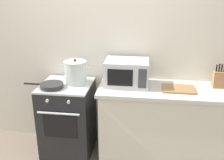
{
  "coord_description": "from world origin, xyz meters",
  "views": [
    {
      "loc": [
        0.57,
        -2.16,
        2.04
      ],
      "look_at": [
        0.2,
        0.6,
        1.0
      ],
      "focal_mm": 41.43,
      "sensor_mm": 36.0,
      "label": 1
    }
  ],
  "objects_px": {
    "cutting_board": "(178,89)",
    "knife_block": "(219,79)",
    "stove": "(68,118)",
    "stock_pot": "(75,72)",
    "frying_pan": "(51,86)",
    "microwave": "(127,73)"
  },
  "relations": [
    {
      "from": "stock_pot",
      "to": "stove",
      "type": "bearing_deg",
      "value": -152.47
    },
    {
      "from": "stock_pot",
      "to": "frying_pan",
      "type": "xyz_separation_m",
      "value": [
        -0.24,
        -0.18,
        -0.11
      ]
    },
    {
      "from": "frying_pan",
      "to": "knife_block",
      "type": "bearing_deg",
      "value": 8.01
    },
    {
      "from": "stove",
      "to": "frying_pan",
      "type": "distance_m",
      "value": 0.52
    },
    {
      "from": "stove",
      "to": "cutting_board",
      "type": "distance_m",
      "value": 1.39
    },
    {
      "from": "knife_block",
      "to": "cutting_board",
      "type": "bearing_deg",
      "value": -163.06
    },
    {
      "from": "cutting_board",
      "to": "knife_block",
      "type": "distance_m",
      "value": 0.49
    },
    {
      "from": "stock_pot",
      "to": "cutting_board",
      "type": "relative_size",
      "value": 0.97
    },
    {
      "from": "stock_pot",
      "to": "frying_pan",
      "type": "height_order",
      "value": "stock_pot"
    },
    {
      "from": "stove",
      "to": "microwave",
      "type": "height_order",
      "value": "microwave"
    },
    {
      "from": "frying_pan",
      "to": "stove",
      "type": "bearing_deg",
      "value": 43.62
    },
    {
      "from": "stove",
      "to": "frying_pan",
      "type": "bearing_deg",
      "value": -136.38
    },
    {
      "from": "knife_block",
      "to": "microwave",
      "type": "bearing_deg",
      "value": -176.63
    },
    {
      "from": "stove",
      "to": "stock_pot",
      "type": "distance_m",
      "value": 0.61
    },
    {
      "from": "knife_block",
      "to": "stove",
      "type": "bearing_deg",
      "value": -175.43
    },
    {
      "from": "frying_pan",
      "to": "knife_block",
      "type": "relative_size",
      "value": 1.67
    },
    {
      "from": "frying_pan",
      "to": "stock_pot",
      "type": "bearing_deg",
      "value": 37.17
    },
    {
      "from": "stove",
      "to": "cutting_board",
      "type": "bearing_deg",
      "value": 0.05
    },
    {
      "from": "frying_pan",
      "to": "microwave",
      "type": "bearing_deg",
      "value": 13.61
    },
    {
      "from": "microwave",
      "to": "knife_block",
      "type": "relative_size",
      "value": 1.79
    },
    {
      "from": "stock_pot",
      "to": "microwave",
      "type": "bearing_deg",
      "value": 2.1
    },
    {
      "from": "stock_pot",
      "to": "knife_block",
      "type": "distance_m",
      "value": 1.66
    }
  ]
}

